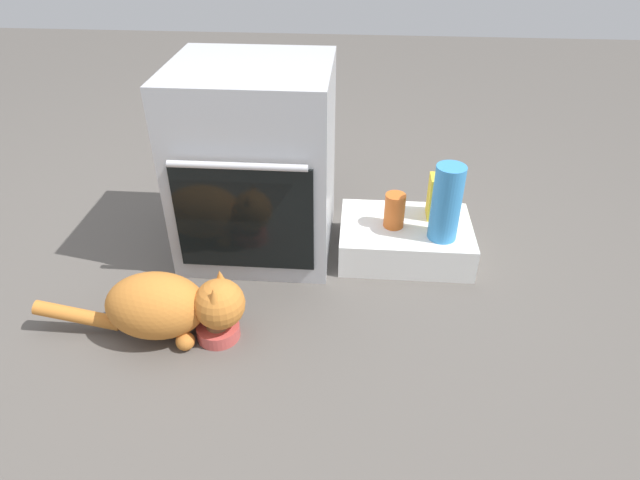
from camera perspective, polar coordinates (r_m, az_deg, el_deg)
The scene contains 8 objects.
ground at distance 2.01m, azimuth -9.44°, elevation -6.37°, with size 8.00×8.00×0.00m, color #56514C.
oven at distance 2.12m, azimuth -6.81°, elevation 8.16°, with size 0.58×0.58×0.75m.
pantry_cabinet at distance 2.21m, azimuth 8.96°, elevation 0.13°, with size 0.52×0.37×0.14m, color white.
food_bowl at distance 1.86m, azimuth -10.64°, elevation -9.28°, with size 0.14×0.14×0.08m.
cat at distance 1.84m, azimuth -15.71°, elevation -6.70°, with size 0.72×0.23×0.24m.
snack_bag at distance 2.21m, azimuth 12.94°, elevation 4.43°, with size 0.12×0.09×0.18m, color yellow.
sauce_jar at distance 2.12m, azimuth 7.89°, elevation 3.11°, with size 0.08×0.08×0.14m, color #D16023.
water_bottle at distance 2.05m, azimuth 13.23°, elevation 3.82°, with size 0.11×0.11×0.30m, color #388CD1.
Camera 1 is at (0.44, -1.48, 1.30)m, focal length 30.24 mm.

